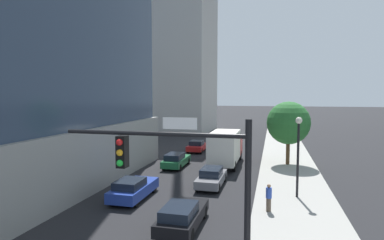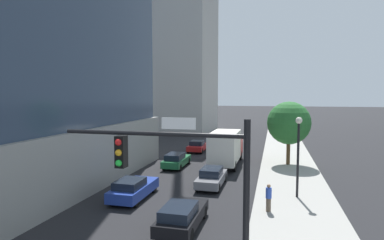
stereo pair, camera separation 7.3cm
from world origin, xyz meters
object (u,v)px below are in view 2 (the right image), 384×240
object	(u,v)px
car_blue	(133,189)
pedestrian_blue_shirt	(269,198)
car_black	(182,215)
street_lamp	(298,144)
traffic_light_pole	(185,176)
construction_building	(175,39)
street_tree	(289,123)
box_truck	(226,147)
car_green	(176,160)
car_gray	(212,177)
car_red	(198,146)

from	to	relation	value
car_blue	pedestrian_blue_shirt	size ratio (longest dim) A/B	2.82
car_blue	car_black	xyz separation A→B (m)	(4.49, -3.88, 0.02)
street_lamp	car_blue	distance (m)	11.30
car_blue	car_black	bearing A→B (deg)	-40.77
traffic_light_pole	car_black	size ratio (longest dim) A/B	1.35
street_lamp	pedestrian_blue_shirt	size ratio (longest dim) A/B	3.30
construction_building	pedestrian_blue_shirt	size ratio (longest dim) A/B	26.01
street_tree	box_truck	size ratio (longest dim) A/B	0.78
car_green	box_truck	distance (m)	5.03
street_lamp	car_gray	xyz separation A→B (m)	(-6.07, 1.55, -2.96)
car_gray	box_truck	distance (m)	7.53
car_green	construction_building	bearing A→B (deg)	107.34
pedestrian_blue_shirt	car_blue	bearing A→B (deg)	176.39
car_green	box_truck	size ratio (longest dim) A/B	0.56
traffic_light_pole	car_red	size ratio (longest dim) A/B	1.49
traffic_light_pole	car_red	distance (m)	29.30
street_lamp	street_tree	bearing A→B (deg)	90.97
car_black	traffic_light_pole	bearing A→B (deg)	-73.03
car_blue	car_gray	xyz separation A→B (m)	(4.49, 4.21, 0.01)
car_black	construction_building	bearing A→B (deg)	107.64
car_green	street_lamp	bearing A→B (deg)	-33.72
box_truck	pedestrian_blue_shirt	size ratio (longest dim) A/B	4.91
traffic_light_pole	car_black	bearing A→B (deg)	106.97
car_black	box_truck	size ratio (longest dim) A/B	0.58
car_green	pedestrian_blue_shirt	bearing A→B (deg)	-49.50
car_blue	pedestrian_blue_shirt	world-z (taller)	pedestrian_blue_shirt
car_green	car_gray	xyz separation A→B (m)	(4.49, -5.50, 0.01)
car_red	car_green	bearing A→B (deg)	-90.00
traffic_light_pole	pedestrian_blue_shirt	world-z (taller)	traffic_light_pole
construction_building	car_black	distance (m)	49.08
car_black	pedestrian_blue_shirt	xyz separation A→B (m)	(4.28, 3.32, 0.24)
traffic_light_pole	car_gray	world-z (taller)	traffic_light_pole
traffic_light_pole	car_green	world-z (taller)	traffic_light_pole
street_lamp	car_green	distance (m)	13.05
traffic_light_pole	pedestrian_blue_shirt	distance (m)	10.17
street_lamp	pedestrian_blue_shirt	world-z (taller)	street_lamp
construction_building	car_green	bearing A→B (deg)	-72.66
construction_building	traffic_light_pole	world-z (taller)	construction_building
traffic_light_pole	street_tree	size ratio (longest dim) A/B	1.01
car_blue	car_gray	bearing A→B (deg)	43.16
traffic_light_pole	box_truck	size ratio (longest dim) A/B	0.78
traffic_light_pole	car_green	size ratio (longest dim) A/B	1.39
construction_building	box_truck	xyz separation A→B (m)	(13.97, -28.41, -15.68)
street_lamp	car_blue	world-z (taller)	street_lamp
car_black	pedestrian_blue_shirt	world-z (taller)	pedestrian_blue_shirt
car_green	pedestrian_blue_shirt	size ratio (longest dim) A/B	2.75
street_tree	car_black	distance (m)	18.31
car_gray	pedestrian_blue_shirt	bearing A→B (deg)	-48.10
car_green	car_blue	bearing A→B (deg)	-90.00
construction_building	pedestrian_blue_shirt	xyz separation A→B (m)	(18.25, -40.62, -16.59)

